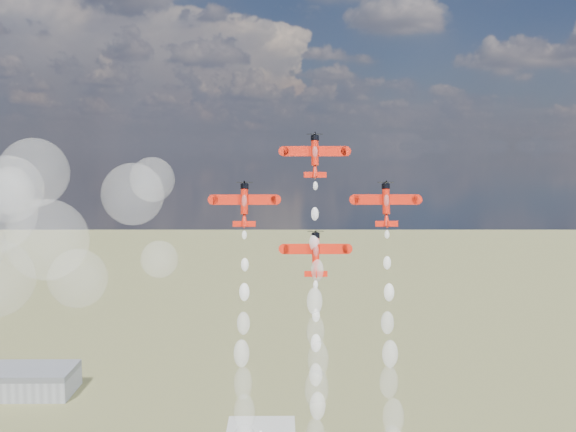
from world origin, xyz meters
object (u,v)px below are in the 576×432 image
Objects in this scene: hangar at (24,381)px; plane_lead at (315,155)px; plane_slot at (316,253)px; plane_right at (386,204)px; plane_left at (244,204)px.

plane_lead is (136.41, -177.90, 114.79)m from hangar.
plane_slot reaches higher than hangar.
plane_lead reaches higher than plane_right.
plane_right reaches higher than plane_slot.
hangar is 251.86m from plane_lead.
plane_right is at bearing 0.00° from plane_left.
plane_left and plane_right have the same top height.
plane_lead is at bearing -52.52° from hangar.
hangar is 3.61× the size of plane_slot.
plane_left is (-15.58, -2.55, -10.60)m from plane_lead.
plane_lead is 19.02m from plane_right.
plane_left is 31.16m from plane_right.
plane_left is at bearing 170.70° from plane_slot.
plane_lead is 19.02m from plane_left.
hangar is 3.61× the size of plane_lead.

